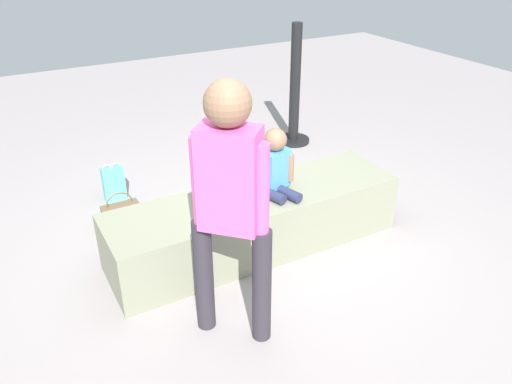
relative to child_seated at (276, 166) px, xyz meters
name	(u,v)px	position (x,y,z in m)	size (l,w,h in m)	color
ground_plane	(256,246)	(-0.15, 0.02, -0.65)	(12.00, 12.00, 0.00)	gray
concrete_ledge	(256,222)	(-0.15, 0.02, -0.43)	(2.18, 0.60, 0.44)	gray
child_seated	(276,166)	(0.00, 0.00, 0.00)	(0.29, 0.35, 0.48)	#292E4D
adult_standing	(230,195)	(-0.69, -0.68, 0.27)	(0.36, 0.36, 1.54)	#2F2932
cake_plate	(240,202)	(-0.31, -0.04, -0.19)	(0.22, 0.22, 0.06)	#E0594C
gift_bag	(114,184)	(-0.88, 1.25, -0.49)	(0.18, 0.10, 0.35)	#59C6B2
railing_post	(295,99)	(1.20, 1.61, -0.16)	(0.36, 0.36, 1.28)	black
water_bottle_near_gift	(206,175)	(-0.07, 1.11, -0.55)	(0.06, 0.06, 0.23)	silver
party_cup_red	(223,163)	(0.24, 1.39, -0.61)	(0.09, 0.09, 0.09)	red
cake_box_white	(202,209)	(-0.33, 0.62, -0.58)	(0.33, 0.28, 0.14)	white
handbag_black_leather	(277,176)	(0.49, 0.78, -0.55)	(0.31, 0.10, 0.31)	black
handbag_brown_canvas	(121,214)	(-0.95, 0.81, -0.55)	(0.29, 0.11, 0.30)	brown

